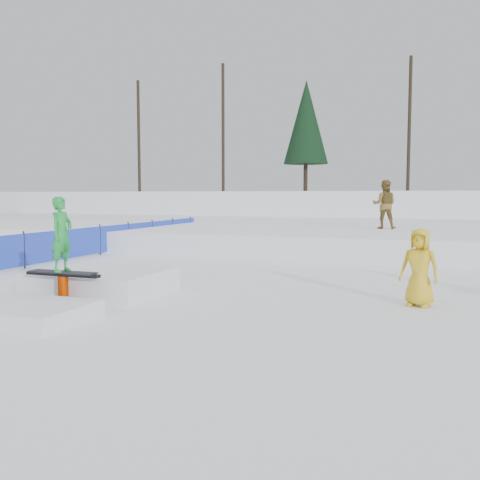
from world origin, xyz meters
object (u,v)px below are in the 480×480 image
(spectator_yellow, at_px, (419,267))
(jib_rail_feature, at_px, (82,286))
(walker_olive, at_px, (384,204))
(safety_fence, at_px, (100,240))

(spectator_yellow, height_order, jib_rail_feature, jib_rail_feature)
(walker_olive, bearing_deg, jib_rail_feature, 67.61)
(jib_rail_feature, bearing_deg, walker_olive, 69.91)
(walker_olive, bearing_deg, safety_fence, 29.52)
(safety_fence, xyz_separation_m, walker_olive, (9.39, 5.83, 1.22))
(spectator_yellow, bearing_deg, jib_rail_feature, -149.42)
(spectator_yellow, xyz_separation_m, jib_rail_feature, (-6.42, -1.82, -0.45))
(walker_olive, bearing_deg, spectator_yellow, 95.76)
(walker_olive, height_order, jib_rail_feature, walker_olive)
(walker_olive, relative_size, spectator_yellow, 1.29)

